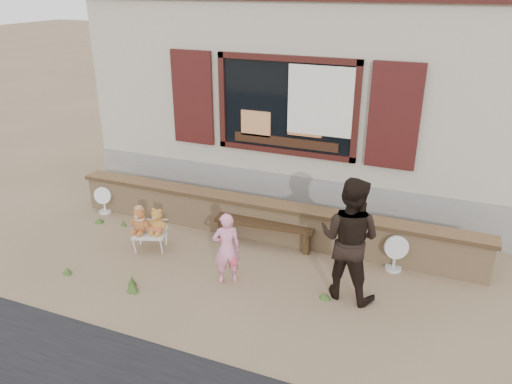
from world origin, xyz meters
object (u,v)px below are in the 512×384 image
at_px(teddy_bear_right, 158,220).
at_px(adult, 349,239).
at_px(teddy_bear_left, 140,219).
at_px(child, 227,248).
at_px(folding_chair, 150,234).
at_px(bench, 265,227).

bearing_deg(teddy_bear_right, adult, -22.46).
relative_size(teddy_bear_left, adult, 0.26).
height_order(teddy_bear_left, child, child).
relative_size(folding_chair, teddy_bear_left, 1.41).
bearing_deg(teddy_bear_left, bench, 6.55).
bearing_deg(bench, adult, -35.17).
distance_m(bench, folding_chair, 1.86).
relative_size(bench, child, 1.54).
distance_m(folding_chair, teddy_bear_right, 0.28).
bearing_deg(adult, bench, -21.28).
height_order(teddy_bear_left, teddy_bear_right, teddy_bear_left).
height_order(bench, adult, adult).
xyz_separation_m(teddy_bear_left, child, (1.68, -0.33, 0.01)).
bearing_deg(adult, teddy_bear_left, 9.09).
distance_m(child, adult, 1.72).
bearing_deg(bench, teddy_bear_right, -156.56).
relative_size(bench, teddy_bear_right, 3.91).
relative_size(child, adult, 0.62).
xyz_separation_m(teddy_bear_left, teddy_bear_right, (0.26, 0.10, -0.01)).
relative_size(teddy_bear_left, child, 0.41).
bearing_deg(teddy_bear_right, folding_chair, -180.00).
distance_m(bench, child, 1.26).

